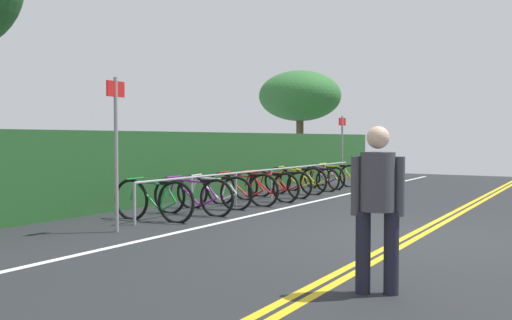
{
  "coord_description": "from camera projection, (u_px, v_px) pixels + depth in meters",
  "views": [
    {
      "loc": [
        -8.25,
        -2.27,
        1.45
      ],
      "look_at": [
        1.2,
        3.39,
        1.02
      ],
      "focal_mm": 39.71,
      "sensor_mm": 36.0,
      "label": 1
    }
  ],
  "objects": [
    {
      "name": "ground_plane",
      "position": [
        412.0,
        239.0,
        8.29
      ],
      "size": [
        29.69,
        13.65,
        0.05
      ],
      "primitive_type": "cube",
      "color": "#232628"
    },
    {
      "name": "bicycle_6",
      "position": [
        295.0,
        181.0,
        14.6
      ],
      "size": [
        0.49,
        1.67,
        0.75
      ],
      "color": "black",
      "rests_on": "ground_plane"
    },
    {
      "name": "bicycle_7",
      "position": [
        309.0,
        179.0,
        15.45
      ],
      "size": [
        0.52,
        1.67,
        0.69
      ],
      "color": "black",
      "rests_on": "ground_plane"
    },
    {
      "name": "bike_rack",
      "position": [
        271.0,
        176.0,
        13.41
      ],
      "size": [
        9.36,
        0.05,
        0.72
      ],
      "color": "#9EA0A5",
      "rests_on": "ground_plane"
    },
    {
      "name": "bicycle_3",
      "position": [
        242.0,
        189.0,
        12.18
      ],
      "size": [
        0.46,
        1.76,
        0.75
      ],
      "color": "black",
      "rests_on": "ground_plane"
    },
    {
      "name": "tree_mid",
      "position": [
        300.0,
        96.0,
        22.96
      ],
      "size": [
        3.34,
        3.34,
        4.18
      ],
      "color": "brown",
      "rests_on": "ground_plane"
    },
    {
      "name": "bicycle_1",
      "position": [
        193.0,
        196.0,
        10.67
      ],
      "size": [
        0.46,
        1.79,
        0.75
      ],
      "color": "black",
      "rests_on": "ground_plane"
    },
    {
      "name": "bicycle_4",
      "position": [
        265.0,
        186.0,
        13.0
      ],
      "size": [
        0.46,
        1.8,
        0.73
      ],
      "color": "black",
      "rests_on": "ground_plane"
    },
    {
      "name": "bicycle_0",
      "position": [
        153.0,
        200.0,
        9.89
      ],
      "size": [
        0.46,
        1.72,
        0.77
      ],
      "color": "black",
      "rests_on": "ground_plane"
    },
    {
      "name": "centre_line_yellow_inner",
      "position": [
        418.0,
        237.0,
        8.25
      ],
      "size": [
        26.72,
        0.1,
        0.0
      ],
      "primitive_type": "cube",
      "color": "gold",
      "rests_on": "ground_plane"
    },
    {
      "name": "centre_line_yellow_outer",
      "position": [
        407.0,
        236.0,
        8.33
      ],
      "size": [
        26.72,
        0.1,
        0.0
      ],
      "primitive_type": "cube",
      "color": "gold",
      "rests_on": "ground_plane"
    },
    {
      "name": "sign_post_near",
      "position": [
        116.0,
        140.0,
        8.69
      ],
      "size": [
        0.36,
        0.06,
        2.38
      ],
      "color": "gray",
      "rests_on": "ground_plane"
    },
    {
      "name": "bike_lane_stripe_white",
      "position": [
        230.0,
        220.0,
        9.94
      ],
      "size": [
        26.72,
        0.12,
        0.0
      ],
      "primitive_type": "cube",
      "color": "white",
      "rests_on": "ground_plane"
    },
    {
      "name": "bicycle_2",
      "position": [
        214.0,
        192.0,
        11.54
      ],
      "size": [
        0.5,
        1.67,
        0.73
      ],
      "color": "black",
      "rests_on": "ground_plane"
    },
    {
      "name": "bicycle_9",
      "position": [
        335.0,
        175.0,
        17.04
      ],
      "size": [
        0.46,
        1.7,
        0.71
      ],
      "color": "black",
      "rests_on": "ground_plane"
    },
    {
      "name": "sign_post_far",
      "position": [
        342.0,
        143.0,
        17.82
      ],
      "size": [
        0.36,
        0.1,
        2.15
      ],
      "color": "gray",
      "rests_on": "ground_plane"
    },
    {
      "name": "hedge_backdrop",
      "position": [
        235.0,
        162.0,
        15.72
      ],
      "size": [
        18.31,
        0.92,
        1.6
      ],
      "primitive_type": "cube",
      "color": "#235626",
      "rests_on": "ground_plane"
    },
    {
      "name": "pedestrian",
      "position": [
        378.0,
        199.0,
        5.24
      ],
      "size": [
        0.32,
        0.47,
        1.56
      ],
      "color": "#1E1E2D",
      "rests_on": "ground_plane"
    },
    {
      "name": "bicycle_8",
      "position": [
        324.0,
        177.0,
        16.27
      ],
      "size": [
        0.65,
        1.55,
        0.7
      ],
      "color": "black",
      "rests_on": "ground_plane"
    },
    {
      "name": "bicycle_5",
      "position": [
        280.0,
        184.0,
        13.78
      ],
      "size": [
        0.46,
        1.74,
        0.7
      ],
      "color": "black",
      "rests_on": "ground_plane"
    }
  ]
}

